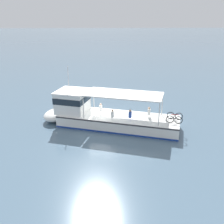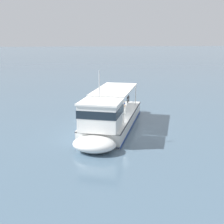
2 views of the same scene
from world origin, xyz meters
name	(u,v)px [view 2 (image 2 of 2)]	position (x,y,z in m)	size (l,w,h in m)	color
ground_plane	(111,131)	(0.00, 0.00, 0.00)	(400.00, 400.00, 0.00)	slate
ferry_main	(109,120)	(0.06, -0.17, 1.02)	(13.03, 6.91, 5.32)	white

